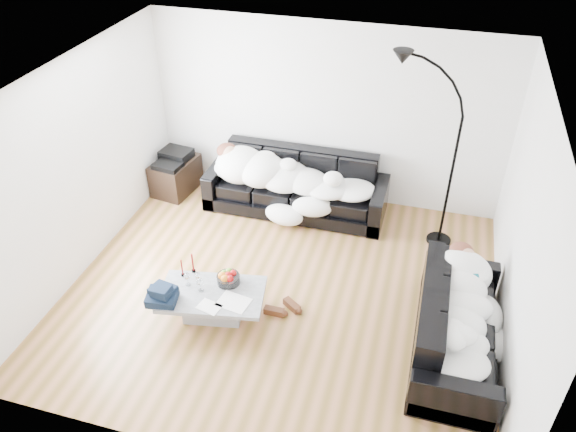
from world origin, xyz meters
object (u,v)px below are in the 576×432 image
(sofa_back, at_px, (296,184))
(sleeper_right, at_px, (463,307))
(wine_glass_a, at_px, (198,278))
(floor_lamp, at_px, (452,169))
(sleeper_back, at_px, (295,173))
(fruit_bowl, at_px, (228,277))
(wine_glass_c, at_px, (200,285))
(av_cabinet, at_px, (176,175))
(candle_right, at_px, (193,263))
(coffee_table, at_px, (213,304))
(wine_glass_b, at_px, (187,279))
(candle_left, at_px, (182,268))
(sofa_right, at_px, (459,323))
(stereo, at_px, (173,157))
(shoes, at_px, (282,308))

(sofa_back, bearing_deg, sleeper_right, -42.32)
(wine_glass_a, bearing_deg, floor_lamp, 37.70)
(sleeper_back, bearing_deg, sofa_back, 90.00)
(fruit_bowl, xyz_separation_m, wine_glass_c, (-0.25, -0.21, 0.01))
(av_cabinet, bearing_deg, candle_right, -51.42)
(candle_right, bearing_deg, coffee_table, -39.10)
(sleeper_right, distance_m, candle_right, 3.01)
(sleeper_right, height_order, av_cabinet, sleeper_right)
(coffee_table, bearing_deg, fruit_bowl, 60.28)
(wine_glass_a, relative_size, wine_glass_b, 0.89)
(wine_glass_b, xyz_separation_m, floor_lamp, (2.71, 2.07, 0.70))
(floor_lamp, bearing_deg, wine_glass_b, -166.24)
(candle_left, height_order, floor_lamp, floor_lamp)
(candle_left, bearing_deg, fruit_bowl, 3.33)
(sofa_right, distance_m, stereo, 4.72)
(sleeper_back, height_order, sleeper_right, sleeper_back)
(sleeper_back, xyz_separation_m, stereo, (-1.88, 0.05, -0.07))
(wine_glass_c, xyz_separation_m, candle_right, (-0.21, 0.28, 0.04))
(av_cabinet, xyz_separation_m, floor_lamp, (3.95, -0.21, 0.87))
(wine_glass_c, relative_size, shoes, 0.45)
(fruit_bowl, xyz_separation_m, wine_glass_a, (-0.32, -0.11, -0.01))
(sofa_right, relative_size, shoes, 4.90)
(shoes, bearing_deg, wine_glass_c, -150.43)
(sofa_right, height_order, av_cabinet, sofa_right)
(stereo, bearing_deg, sofa_back, 7.97)
(shoes, distance_m, av_cabinet, 3.09)
(fruit_bowl, distance_m, av_cabinet, 2.70)
(fruit_bowl, bearing_deg, wine_glass_a, -161.76)
(sleeper_right, xyz_separation_m, coffee_table, (-2.67, -0.22, -0.46))
(shoes, bearing_deg, stereo, 150.29)
(candle_right, bearing_deg, stereo, 120.30)
(wine_glass_c, relative_size, stereo, 0.41)
(coffee_table, bearing_deg, sofa_right, 4.62)
(sleeper_back, height_order, wine_glass_b, sleeper_back)
(sleeper_right, xyz_separation_m, shoes, (-1.93, 0.05, -0.58))
(sleeper_back, relative_size, wine_glass_a, 14.42)
(sleeper_back, height_order, candle_right, sleeper_back)
(wine_glass_a, distance_m, floor_lamp, 3.37)
(wine_glass_b, height_order, stereo, stereo)
(sofa_back, bearing_deg, floor_lamp, -5.91)
(wine_glass_b, height_order, shoes, wine_glass_b)
(sleeper_right, bearing_deg, fruit_bowl, 90.12)
(sofa_back, height_order, av_cabinet, sofa_back)
(sleeper_back, bearing_deg, fruit_bowl, -96.13)
(sleeper_right, relative_size, stereo, 3.81)
(wine_glass_b, relative_size, shoes, 0.42)
(sofa_back, xyz_separation_m, wine_glass_a, (-0.55, -2.23, -0.00))
(sofa_back, distance_m, wine_glass_b, 2.37)
(sleeper_right, height_order, fruit_bowl, sleeper_right)
(sofa_right, xyz_separation_m, shoes, (-1.93, 0.05, -0.35))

